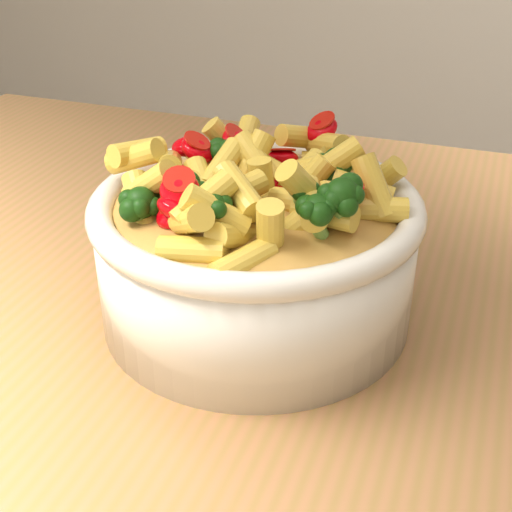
% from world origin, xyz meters
% --- Properties ---
extents(table, '(1.20, 0.80, 0.90)m').
position_xyz_m(table, '(0.00, 0.00, 0.80)').
color(table, '#A77147').
rests_on(table, ground).
extents(serving_bowl, '(0.24, 0.24, 0.11)m').
position_xyz_m(serving_bowl, '(-0.05, -0.02, 0.95)').
color(serving_bowl, white).
rests_on(serving_bowl, table).
extents(pasta_salad, '(0.19, 0.19, 0.04)m').
position_xyz_m(pasta_salad, '(-0.05, -0.02, 1.02)').
color(pasta_salad, '#EBC84A').
rests_on(pasta_salad, serving_bowl).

